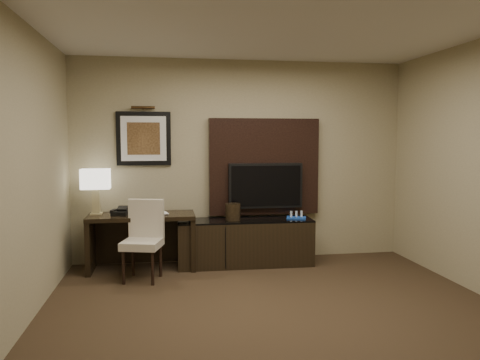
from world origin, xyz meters
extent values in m
cube|color=#312316|center=(0.00, 0.00, -0.01)|extent=(4.50, 5.00, 0.01)
cube|color=silver|center=(0.00, 0.00, 2.70)|extent=(4.50, 5.00, 0.01)
cube|color=#998D67|center=(0.00, 2.50, 1.35)|extent=(4.50, 0.01, 2.70)
cube|color=#998D67|center=(-2.25, 0.00, 1.35)|extent=(0.01, 5.00, 2.70)
cube|color=black|center=(-1.33, 2.15, 0.35)|extent=(1.32, 0.56, 0.70)
cube|color=black|center=(-0.01, 2.15, 0.30)|extent=(1.76, 0.52, 0.60)
cube|color=black|center=(0.30, 2.44, 1.27)|extent=(1.50, 0.12, 1.30)
cube|color=black|center=(0.30, 2.34, 1.02)|extent=(1.00, 0.08, 0.60)
cube|color=black|center=(-1.30, 2.48, 1.65)|extent=(0.70, 0.04, 0.70)
cylinder|color=#3E2913|center=(-1.30, 2.44, 2.05)|extent=(0.04, 0.04, 0.30)
cube|color=#1C40B8|center=(-1.27, 2.11, 0.71)|extent=(0.33, 0.38, 0.02)
imported|color=#BDB495|center=(-1.17, 2.10, 0.81)|extent=(0.16, 0.06, 0.22)
cylinder|color=black|center=(-0.17, 2.12, 0.71)|extent=(0.24, 0.24, 0.22)
camera|label=1|loc=(-1.03, -3.77, 1.66)|focal=35.00mm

